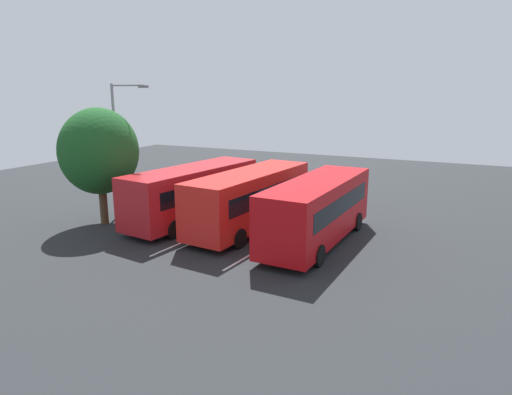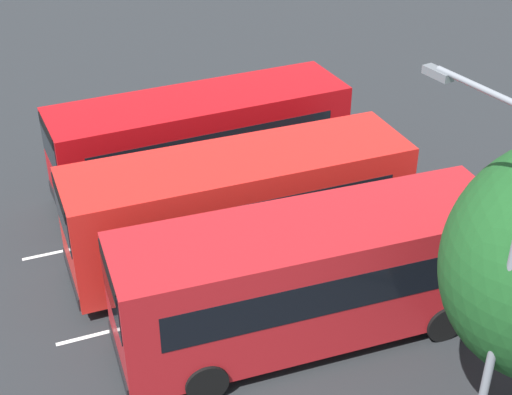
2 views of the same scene
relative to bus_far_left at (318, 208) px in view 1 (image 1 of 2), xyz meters
name	(u,v)px [view 1 (image 1 of 2)]	position (x,y,z in m)	size (l,w,h in m)	color
ground_plane	(252,230)	(0.37, 3.78, -1.73)	(60.13, 60.13, 0.00)	#232628
bus_far_left	(318,208)	(0.00, 0.00, 0.00)	(9.27, 2.97, 3.14)	#B70C11
bus_center_left	(250,198)	(0.59, 4.00, 0.00)	(9.36, 3.36, 3.14)	red
bus_center_right	(194,192)	(0.44, 7.54, 0.00)	(9.41, 3.69, 3.14)	#AD191E
pedestrian	(254,182)	(7.67, 7.30, -0.69)	(0.36, 0.36, 1.76)	#232833
street_lamp	(119,141)	(-0.24, 12.22, 2.74)	(0.36, 2.53, 7.75)	gray
depot_tree	(99,151)	(-2.16, 11.88, 2.37)	(4.51, 4.06, 6.48)	#4C3823
lane_stripe_outer_left	(285,235)	(0.37, 1.86, -1.73)	(11.29, 0.12, 0.01)	silver
lane_stripe_inner_left	(222,225)	(0.37, 5.70, -1.73)	(11.29, 0.12, 0.01)	silver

